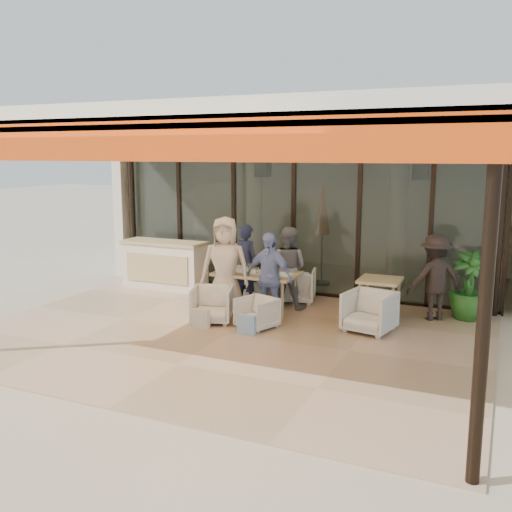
# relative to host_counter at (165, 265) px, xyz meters

# --- Properties ---
(ground) EXTENTS (70.00, 70.00, 0.00)m
(ground) POSITION_rel_host_counter_xyz_m (2.68, -2.30, -0.53)
(ground) COLOR #C6B293
(ground) RESTS_ON ground
(terrace_floor) EXTENTS (8.00, 6.00, 0.01)m
(terrace_floor) POSITION_rel_host_counter_xyz_m (2.68, -2.30, -0.53)
(terrace_floor) COLOR tan
(terrace_floor) RESTS_ON ground
(terrace_structure) EXTENTS (8.00, 6.00, 3.40)m
(terrace_structure) POSITION_rel_host_counter_xyz_m (2.68, -2.56, 2.72)
(terrace_structure) COLOR silver
(terrace_structure) RESTS_ON ground
(glass_storefront) EXTENTS (8.08, 0.10, 3.20)m
(glass_storefront) POSITION_rel_host_counter_xyz_m (2.68, 0.70, 1.07)
(glass_storefront) COLOR #9EADA3
(glass_storefront) RESTS_ON ground
(interior_block) EXTENTS (9.05, 3.62, 3.52)m
(interior_block) POSITION_rel_host_counter_xyz_m (2.68, 3.02, 1.70)
(interior_block) COLOR silver
(interior_block) RESTS_ON ground
(host_counter) EXTENTS (1.85, 0.65, 1.04)m
(host_counter) POSITION_rel_host_counter_xyz_m (0.00, 0.00, 0.00)
(host_counter) COLOR silver
(host_counter) RESTS_ON ground
(dining_table) EXTENTS (1.50, 0.90, 0.93)m
(dining_table) POSITION_rel_host_counter_xyz_m (2.55, -0.85, 0.16)
(dining_table) COLOR tan
(dining_table) RESTS_ON ground
(chair_far_left) EXTENTS (0.74, 0.71, 0.70)m
(chair_far_left) POSITION_rel_host_counter_xyz_m (2.13, 0.10, -0.18)
(chair_far_left) COLOR white
(chair_far_left) RESTS_ON ground
(chair_far_right) EXTENTS (0.85, 0.82, 0.73)m
(chair_far_right) POSITION_rel_host_counter_xyz_m (2.97, 0.10, -0.17)
(chair_far_right) COLOR white
(chair_far_right) RESTS_ON ground
(chair_near_left) EXTENTS (0.84, 0.82, 0.70)m
(chair_near_left) POSITION_rel_host_counter_xyz_m (2.13, -1.80, -0.18)
(chair_near_left) COLOR white
(chair_near_left) RESTS_ON ground
(chair_near_right) EXTENTS (0.72, 0.70, 0.59)m
(chair_near_right) POSITION_rel_host_counter_xyz_m (2.97, -1.80, -0.24)
(chair_near_right) COLOR white
(chair_near_right) RESTS_ON ground
(diner_navy) EXTENTS (0.66, 0.54, 1.55)m
(diner_navy) POSITION_rel_host_counter_xyz_m (2.13, -0.40, 0.25)
(diner_navy) COLOR #191D37
(diner_navy) RESTS_ON ground
(diner_grey) EXTENTS (0.76, 0.60, 1.56)m
(diner_grey) POSITION_rel_host_counter_xyz_m (2.97, -0.40, 0.25)
(diner_grey) COLOR slate
(diner_grey) RESTS_ON ground
(diner_cream) EXTENTS (0.99, 0.78, 1.79)m
(diner_cream) POSITION_rel_host_counter_xyz_m (2.13, -1.30, 0.36)
(diner_cream) COLOR beige
(diner_cream) RESTS_ON ground
(diner_periwinkle) EXTENTS (0.97, 0.53, 1.56)m
(diner_periwinkle) POSITION_rel_host_counter_xyz_m (2.97, -1.30, 0.25)
(diner_periwinkle) COLOR #7883C8
(diner_periwinkle) RESTS_ON ground
(tote_bag_cream) EXTENTS (0.30, 0.10, 0.34)m
(tote_bag_cream) POSITION_rel_host_counter_xyz_m (2.13, -2.20, -0.36)
(tote_bag_cream) COLOR silver
(tote_bag_cream) RESTS_ON ground
(tote_bag_blue) EXTENTS (0.30, 0.10, 0.34)m
(tote_bag_blue) POSITION_rel_host_counter_xyz_m (2.97, -2.20, -0.36)
(tote_bag_blue) COLOR #99BFD8
(tote_bag_blue) RESTS_ON ground
(side_table) EXTENTS (0.70, 0.70, 0.74)m
(side_table) POSITION_rel_host_counter_xyz_m (4.72, -0.49, 0.11)
(side_table) COLOR tan
(side_table) RESTS_ON ground
(side_chair) EXTENTS (0.85, 0.81, 0.75)m
(side_chair) POSITION_rel_host_counter_xyz_m (4.72, -1.24, -0.15)
(side_chair) COLOR white
(side_chair) RESTS_ON ground
(standing_woman) EXTENTS (1.13, 1.01, 1.52)m
(standing_woman) POSITION_rel_host_counter_xyz_m (5.59, -0.11, 0.23)
(standing_woman) COLOR black
(standing_woman) RESTS_ON ground
(potted_palm) EXTENTS (0.82, 0.82, 1.20)m
(potted_palm) POSITION_rel_host_counter_xyz_m (6.14, 0.18, 0.07)
(potted_palm) COLOR #1E5919
(potted_palm) RESTS_ON ground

